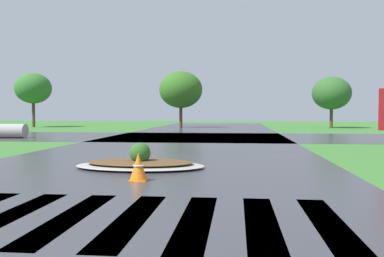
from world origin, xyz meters
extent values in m
cube|color=#35353A|center=(0.00, 10.00, 0.00)|extent=(10.29, 80.00, 0.01)
cube|color=#35353A|center=(0.00, 22.37, 0.00)|extent=(90.00, 9.26, 0.01)
cube|color=white|center=(-0.90, 3.57, 0.00)|extent=(0.45, 3.13, 0.01)
cube|color=white|center=(0.00, 3.57, 0.00)|extent=(0.45, 3.13, 0.01)
cube|color=white|center=(0.90, 3.57, 0.00)|extent=(0.45, 3.13, 0.01)
cube|color=white|center=(1.80, 3.57, 0.00)|extent=(0.45, 3.13, 0.01)
cube|color=white|center=(2.70, 3.57, 0.00)|extent=(0.45, 3.13, 0.01)
cube|color=white|center=(3.60, 3.57, 0.00)|extent=(0.45, 3.13, 0.01)
ellipsoid|color=#9E9B93|center=(-0.20, 8.86, 0.06)|extent=(3.45, 2.10, 0.12)
ellipsoid|color=brown|center=(-0.20, 8.86, 0.15)|extent=(2.83, 1.72, 0.10)
sphere|color=#2D6023|center=(-0.20, 8.86, 0.40)|extent=(0.56, 0.56, 0.56)
cylinder|color=#9E9B93|center=(-10.23, 20.47, 0.39)|extent=(1.69, 0.79, 0.79)
cone|color=orange|center=(0.25, 6.75, 0.31)|extent=(0.39, 0.39, 0.61)
torus|color=white|center=(0.25, 6.75, 0.34)|extent=(0.24, 0.24, 0.04)
cube|color=orange|center=(0.25, 6.75, 0.01)|extent=(0.36, 0.36, 0.03)
cylinder|color=#4C3823|center=(-16.55, 35.96, 1.23)|extent=(0.28, 0.28, 2.45)
ellipsoid|color=#316B2B|center=(-16.55, 35.96, 3.63)|extent=(3.36, 3.36, 2.85)
cylinder|color=#4C3823|center=(-2.65, 35.81, 1.03)|extent=(0.28, 0.28, 2.07)
ellipsoid|color=#316520|center=(-2.65, 35.81, 3.42)|extent=(3.86, 3.86, 3.28)
cylinder|color=#4C3823|center=(10.67, 36.69, 0.94)|extent=(0.28, 0.28, 1.89)
ellipsoid|color=#2F5D28|center=(10.67, 36.69, 3.08)|extent=(3.41, 3.41, 2.90)
camera|label=1|loc=(2.36, -2.28, 1.52)|focal=40.08mm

